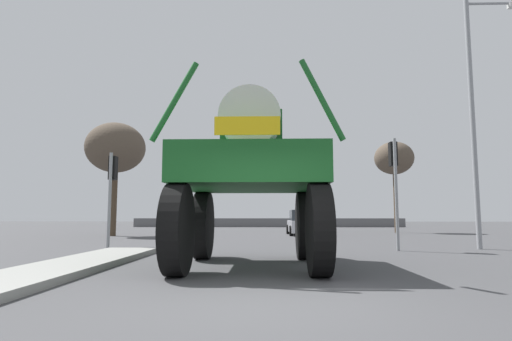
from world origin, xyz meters
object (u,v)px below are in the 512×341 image
Objects in this scene: bare_tree_left at (115,148)px; streetlight_near_right at (476,107)px; traffic_signal_near_right at (394,169)px; oversize_sprayer at (251,177)px; traffic_signal_near_left at (112,179)px; bare_tree_right at (394,159)px; sedan_ahead at (303,223)px.

streetlight_near_right is at bearing -28.65° from bare_tree_left.
oversize_sprayer is at bearing -135.68° from traffic_signal_near_right.
bare_tree_right is at bearing 46.05° from traffic_signal_near_left.
oversize_sprayer is 0.76× the size of bare_tree_left.
streetlight_near_right reaches higher than traffic_signal_near_left.
oversize_sprayer is at bearing 169.74° from sedan_ahead.
sedan_ahead is 0.62× the size of bare_tree_left.
oversize_sprayer is 0.55× the size of streetlight_near_right.
bare_tree_left reaches higher than bare_tree_right.
sedan_ahead is 1.08× the size of traffic_signal_near_right.
traffic_signal_near_right is 4.03m from streetlight_near_right.
sedan_ahead is 0.65× the size of bare_tree_right.
oversize_sprayer reaches higher than traffic_signal_near_left.
bare_tree_right is at bearing 16.06° from bare_tree_left.
traffic_signal_near_left is 0.88× the size of traffic_signal_near_right.
bare_tree_left is at bearing 30.97° from oversize_sprayer.
bare_tree_left is (-16.68, 9.12, 0.04)m from streetlight_near_right.
traffic_signal_near_left is 0.51× the size of bare_tree_left.
traffic_signal_near_left is 13.39m from streetlight_near_right.
oversize_sprayer is 16.28m from sedan_ahead.
oversize_sprayer reaches higher than sedan_ahead.
oversize_sprayer is 6.92m from traffic_signal_near_left.
streetlight_near_right is 1.38× the size of bare_tree_left.
sedan_ahead is at bearing -152.30° from bare_tree_right.
bare_tree_left reaches higher than sedan_ahead.
bare_tree_left is (-8.69, 14.39, 3.05)m from oversize_sprayer.
oversize_sprayer is 1.33× the size of traffic_signal_near_right.
streetlight_near_right is (5.47, -10.75, 4.39)m from sedan_ahead.
traffic_signal_near_left is 10.71m from bare_tree_left.
oversize_sprayer is 1.23× the size of sedan_ahead.
streetlight_near_right is at bearing -154.33° from sedan_ahead.
traffic_signal_near_right is (2.23, -11.38, 2.09)m from sedan_ahead.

